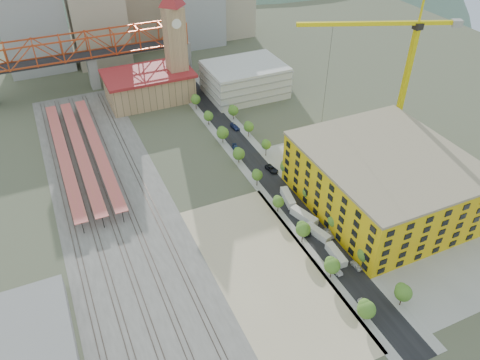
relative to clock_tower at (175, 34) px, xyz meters
name	(u,v)px	position (x,y,z in m)	size (l,w,h in m)	color
ground	(235,202)	(-8.00, -79.99, -28.70)	(400.00, 400.00, 0.00)	#474C38
ballast_strip	(112,200)	(-44.00, -62.49, -28.67)	(36.00, 165.00, 0.06)	#605E59
dirt_lot	(268,272)	(-12.00, -111.49, -28.67)	(28.00, 67.00, 0.06)	tan
street_asphalt	(258,166)	(8.00, -64.99, -28.67)	(12.00, 170.00, 0.06)	black
sidewalk_west	(245,170)	(2.50, -64.99, -28.68)	(3.00, 170.00, 0.04)	gray
sidewalk_east	(272,163)	(13.50, -64.99, -28.68)	(3.00, 170.00, 0.04)	gray
construction_pad	(386,201)	(37.00, -99.99, -28.67)	(50.00, 90.00, 0.06)	gray
rail_tracks	(107,201)	(-45.80, -62.49, -28.55)	(26.56, 160.00, 0.18)	#382B23
platform_canopies	(80,151)	(-49.00, -34.99, -24.70)	(16.00, 80.00, 4.12)	#C34B51
station_hall	(149,86)	(-13.00, 2.01, -22.03)	(38.00, 24.00, 13.10)	tan
clock_tower	(175,34)	(0.00, 0.00, 0.00)	(12.00, 12.00, 52.00)	tan
parking_garage	(245,79)	(28.00, -9.99, -21.70)	(34.00, 26.00, 14.00)	silver
truss_bridge	(88,48)	(-33.00, 25.01, -9.83)	(94.00, 9.60, 25.60)	gray
construction_building	(384,180)	(34.00, -99.99, -19.29)	(44.60, 50.60, 18.80)	yellow
warehouse	(23,345)	(-74.00, -109.99, -26.20)	(22.00, 32.00, 5.00)	gray
street_trees	(271,181)	(8.00, -74.99, -28.70)	(15.40, 124.40, 8.00)	#3E6E21
skyline	(138,7)	(-0.53, 62.32, -5.89)	(133.00, 46.00, 60.00)	#9EA0A3
distant_hills	(162,86)	(37.28, 180.01, -108.23)	(647.00, 264.00, 227.00)	#4C6B59
tower_crane	(399,63)	(54.35, -74.84, 6.00)	(49.49, 21.55, 56.22)	yellow
site_trailer_a	(336,255)	(8.00, -114.40, -27.53)	(2.25, 8.56, 2.34)	silver
site_trailer_b	(318,233)	(8.00, -104.62, -27.52)	(2.26, 8.58, 2.35)	silver
site_trailer_c	(304,216)	(8.00, -96.70, -27.39)	(2.51, 9.55, 2.61)	silver
site_trailer_d	(288,198)	(8.00, -86.52, -27.44)	(2.41, 9.15, 2.50)	silver
car_0	(365,305)	(5.00, -131.93, -27.94)	(1.79, 4.44, 1.51)	white
car_1	(336,270)	(5.00, -118.83, -27.94)	(1.60, 4.60, 1.51)	#96969B
car_2	(304,230)	(5.00, -101.69, -27.91)	(2.62, 5.68, 1.58)	black
car_3	(236,148)	(5.00, -52.03, -27.94)	(2.12, 5.22, 1.52)	navy
car_4	(356,266)	(11.00, -119.91, -28.04)	(1.56, 3.87, 1.32)	silver
car_5	(328,234)	(11.00, -105.90, -27.99)	(1.50, 4.31, 1.42)	gray
car_6	(272,169)	(11.00, -69.48, -27.91)	(2.61, 5.67, 1.58)	black
car_7	(235,127)	(11.00, -37.28, -27.93)	(2.15, 5.28, 1.53)	navy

